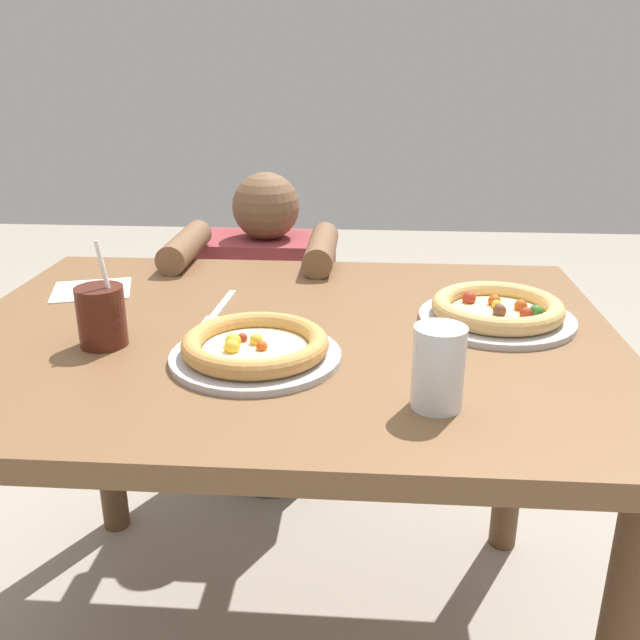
{
  "coord_description": "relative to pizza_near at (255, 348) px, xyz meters",
  "views": [
    {
      "loc": [
        0.15,
        -1.17,
        1.21
      ],
      "look_at": [
        0.07,
        -0.02,
        0.78
      ],
      "focal_mm": 38.73,
      "sensor_mm": 36.0,
      "label": 1
    }
  ],
  "objects": [
    {
      "name": "dining_table",
      "position": [
        0.03,
        0.14,
        -0.13
      ],
      "size": [
        1.22,
        0.92,
        0.75
      ],
      "color": "brown",
      "rests_on": "ground"
    },
    {
      "name": "pizza_near",
      "position": [
        0.0,
        0.0,
        0.0
      ],
      "size": [
        0.28,
        0.28,
        0.05
      ],
      "color": "#B7B7BC",
      "rests_on": "dining_table"
    },
    {
      "name": "pizza_far",
      "position": [
        0.43,
        0.21,
        0.0
      ],
      "size": [
        0.29,
        0.29,
        0.05
      ],
      "color": "#B7B7BC",
      "rests_on": "dining_table"
    },
    {
      "name": "drink_cup_colored",
      "position": [
        -0.27,
        0.04,
        0.03
      ],
      "size": [
        0.08,
        0.08,
        0.19
      ],
      "color": "#4C1E14",
      "rests_on": "dining_table"
    },
    {
      "name": "water_cup_clear",
      "position": [
        0.28,
        -0.14,
        0.04
      ],
      "size": [
        0.07,
        0.07,
        0.12
      ],
      "color": "silver",
      "rests_on": "dining_table"
    },
    {
      "name": "paper_napkin",
      "position": [
        -0.41,
        0.33,
        -0.02
      ],
      "size": [
        0.19,
        0.18,
        0.0
      ],
      "primitive_type": "cube",
      "rotation": [
        0.0,
        0.0,
        0.3
      ],
      "color": "white",
      "rests_on": "dining_table"
    },
    {
      "name": "fork",
      "position": [
        -0.11,
        0.24,
        -0.02
      ],
      "size": [
        0.03,
        0.2,
        0.0
      ],
      "color": "silver",
      "rests_on": "dining_table"
    },
    {
      "name": "diner_seated",
      "position": [
        -0.1,
        0.81,
        -0.35
      ],
      "size": [
        0.41,
        0.52,
        0.93
      ],
      "color": "#333847",
      "rests_on": "ground"
    }
  ]
}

